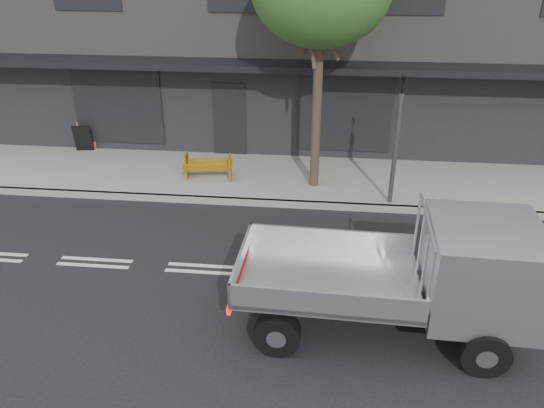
{
  "coord_description": "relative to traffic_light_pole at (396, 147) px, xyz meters",
  "views": [
    {
      "loc": [
        2.42,
        -9.21,
        6.36
      ],
      "look_at": [
        1.42,
        0.5,
        1.38
      ],
      "focal_mm": 35.0,
      "sensor_mm": 36.0,
      "label": 1
    }
  ],
  "objects": [
    {
      "name": "ground",
      "position": [
        -4.2,
        -3.35,
        -1.65
      ],
      "size": [
        80.0,
        80.0,
        0.0
      ],
      "primitive_type": "plane",
      "color": "black",
      "rests_on": "ground"
    },
    {
      "name": "flatbed_ute",
      "position": [
        0.46,
        -4.9,
        -0.34
      ],
      "size": [
        5.03,
        2.21,
        2.3
      ],
      "rotation": [
        0.0,
        0.0,
        -0.04
      ],
      "color": "black",
      "rests_on": "ground"
    },
    {
      "name": "sidewalk",
      "position": [
        -4.2,
        1.35,
        -1.58
      ],
      "size": [
        32.0,
        3.2,
        0.15
      ],
      "primitive_type": "cube",
      "color": "gray",
      "rests_on": "ground"
    },
    {
      "name": "construction_barrier",
      "position": [
        -4.99,
        0.79,
        -1.13
      ],
      "size": [
        1.39,
        0.7,
        0.75
      ],
      "primitive_type": null,
      "rotation": [
        0.0,
        0.0,
        0.13
      ],
      "color": "#FFB70D",
      "rests_on": "sidewalk"
    },
    {
      "name": "building_main",
      "position": [
        -4.2,
        7.95,
        2.35
      ],
      "size": [
        26.0,
        10.0,
        8.0
      ],
      "primitive_type": "cube",
      "color": "slate",
      "rests_on": "ground"
    },
    {
      "name": "kerb",
      "position": [
        -4.2,
        -0.25,
        -1.58
      ],
      "size": [
        32.0,
        0.2,
        0.15
      ],
      "primitive_type": "cube",
      "color": "gray",
      "rests_on": "ground"
    },
    {
      "name": "sandwich_board",
      "position": [
        -9.4,
        2.65,
        -1.07
      ],
      "size": [
        0.61,
        0.46,
        0.87
      ],
      "primitive_type": null,
      "rotation": [
        0.0,
        0.0,
        0.17
      ],
      "color": "black",
      "rests_on": "sidewalk"
    },
    {
      "name": "traffic_light_pole",
      "position": [
        0.0,
        0.0,
        0.0
      ],
      "size": [
        0.12,
        0.12,
        3.5
      ],
      "color": "#2D2D30",
      "rests_on": "ground"
    }
  ]
}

